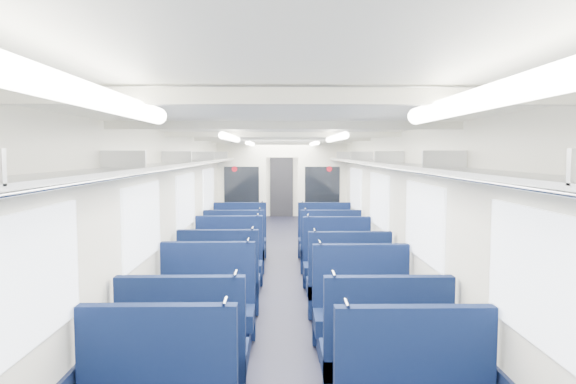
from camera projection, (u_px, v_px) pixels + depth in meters
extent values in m
cube|color=black|center=(283.00, 287.00, 8.05)|extent=(2.80, 18.00, 0.01)
cube|color=white|center=(282.00, 136.00, 7.87)|extent=(2.80, 18.00, 0.01)
cube|color=beige|center=(192.00, 213.00, 7.94)|extent=(0.02, 18.00, 2.35)
cube|color=#0F1834|center=(194.00, 265.00, 8.00)|extent=(0.03, 17.90, 0.70)
cube|color=beige|center=(373.00, 212.00, 7.98)|extent=(0.02, 18.00, 2.35)
cube|color=#0F1834|center=(371.00, 265.00, 8.04)|extent=(0.03, 17.90, 0.70)
cube|color=beige|center=(281.00, 181.00, 16.93)|extent=(2.80, 0.02, 2.35)
cube|color=#B2B5BA|center=(203.00, 161.00, 7.88)|extent=(0.34, 17.40, 0.04)
cylinder|color=silver|center=(215.00, 163.00, 7.88)|extent=(0.02, 17.40, 0.02)
cube|color=#B2B5BA|center=(123.00, 160.00, 3.89)|extent=(0.34, 0.03, 0.14)
cube|color=#B2B5BA|center=(177.00, 157.00, 5.88)|extent=(0.34, 0.03, 0.14)
cube|color=#B2B5BA|center=(203.00, 156.00, 7.87)|extent=(0.34, 0.03, 0.14)
cube|color=#B2B5BA|center=(219.00, 155.00, 9.87)|extent=(0.34, 0.03, 0.14)
cube|color=#B2B5BA|center=(229.00, 155.00, 11.86)|extent=(0.34, 0.03, 0.14)
cube|color=#B2B5BA|center=(236.00, 155.00, 13.86)|extent=(0.34, 0.03, 0.14)
cube|color=#B2B5BA|center=(242.00, 154.00, 15.85)|extent=(0.34, 0.03, 0.14)
cube|color=#B2B5BA|center=(362.00, 161.00, 7.92)|extent=(0.34, 17.40, 0.04)
cylinder|color=silver|center=(350.00, 163.00, 7.91)|extent=(0.02, 17.40, 0.02)
cube|color=#B2B5BA|center=(444.00, 160.00, 3.92)|extent=(0.34, 0.03, 0.14)
cube|color=#B2B5BA|center=(389.00, 157.00, 5.92)|extent=(0.34, 0.03, 0.14)
cube|color=#B2B5BA|center=(362.00, 156.00, 7.91)|extent=(0.34, 0.03, 0.14)
cube|color=#B2B5BA|center=(345.00, 155.00, 9.90)|extent=(0.34, 0.03, 0.14)
cube|color=#B2B5BA|center=(334.00, 155.00, 11.90)|extent=(0.34, 0.03, 0.14)
cube|color=#B2B5BA|center=(327.00, 155.00, 13.89)|extent=(0.34, 0.03, 0.14)
cube|color=#B2B5BA|center=(321.00, 154.00, 15.89)|extent=(0.34, 0.03, 0.14)
cube|color=white|center=(28.00, 281.00, 2.74)|extent=(0.02, 1.30, 0.75)
cube|color=white|center=(143.00, 223.00, 5.03)|extent=(0.02, 1.30, 0.75)
cube|color=white|center=(186.00, 201.00, 7.32)|extent=(0.02, 1.30, 0.75)
cube|color=white|center=(209.00, 189.00, 9.62)|extent=(0.02, 1.30, 0.75)
cube|color=white|center=(225.00, 181.00, 12.41)|extent=(0.02, 1.30, 0.75)
cube|color=white|center=(233.00, 176.00, 14.70)|extent=(0.02, 1.30, 0.75)
cube|color=white|center=(541.00, 279.00, 2.78)|extent=(0.02, 1.30, 0.75)
cube|color=white|center=(423.00, 222.00, 5.07)|extent=(0.02, 1.30, 0.75)
cube|color=white|center=(379.00, 200.00, 7.36)|extent=(0.02, 1.30, 0.75)
cube|color=white|center=(356.00, 189.00, 9.65)|extent=(0.02, 1.30, 0.75)
cube|color=white|center=(339.00, 181.00, 12.45)|extent=(0.02, 1.30, 0.75)
cube|color=white|center=(330.00, 176.00, 14.74)|extent=(0.02, 1.30, 0.75)
cube|color=silver|center=(289.00, 97.00, 1.89)|extent=(2.70, 0.06, 0.06)
cube|color=silver|center=(285.00, 125.00, 3.88)|extent=(2.70, 0.06, 0.06)
cube|color=silver|center=(283.00, 135.00, 5.88)|extent=(2.70, 0.06, 0.06)
cube|color=silver|center=(282.00, 139.00, 7.87)|extent=(2.70, 0.06, 0.06)
cube|color=silver|center=(282.00, 142.00, 9.87)|extent=(2.70, 0.06, 0.06)
cube|color=silver|center=(282.00, 144.00, 11.86)|extent=(2.70, 0.06, 0.06)
cube|color=silver|center=(282.00, 145.00, 13.85)|extent=(2.70, 0.06, 0.06)
cube|color=silver|center=(282.00, 146.00, 15.85)|extent=(2.70, 0.06, 0.06)
cylinder|color=white|center=(88.00, 95.00, 1.39)|extent=(0.07, 1.60, 0.07)
cylinder|color=white|center=(231.00, 138.00, 5.38)|extent=(0.07, 1.60, 0.07)
cylinder|color=white|center=(250.00, 143.00, 8.86)|extent=(0.07, 1.60, 0.07)
cylinder|color=white|center=(261.00, 147.00, 13.35)|extent=(0.07, 1.60, 0.07)
cylinder|color=white|center=(493.00, 96.00, 1.40)|extent=(0.07, 1.60, 0.07)
cylinder|color=white|center=(336.00, 138.00, 5.39)|extent=(0.07, 1.60, 0.07)
cylinder|color=white|center=(314.00, 144.00, 8.88)|extent=(0.07, 1.60, 0.07)
cylinder|color=white|center=(303.00, 147.00, 13.37)|extent=(0.07, 1.60, 0.07)
cube|color=black|center=(281.00, 186.00, 16.89)|extent=(0.75, 0.06, 2.00)
cube|color=silver|center=(242.00, 195.00, 11.18)|extent=(1.05, 0.08, 2.35)
cube|color=black|center=(242.00, 185.00, 11.12)|extent=(0.76, 0.02, 0.80)
cylinder|color=red|center=(234.00, 169.00, 11.08)|extent=(0.12, 0.01, 0.12)
cube|color=silver|center=(322.00, 195.00, 11.21)|extent=(1.05, 0.08, 2.35)
cube|color=black|center=(322.00, 185.00, 11.14)|extent=(0.76, 0.02, 0.80)
cylinder|color=red|center=(329.00, 169.00, 11.11)|extent=(0.12, 0.01, 0.12)
cube|color=silver|center=(282.00, 149.00, 11.12)|extent=(0.70, 0.08, 0.35)
cylinder|color=silver|center=(225.00, 301.00, 3.32)|extent=(0.02, 0.16, 0.02)
cylinder|color=silver|center=(347.00, 303.00, 3.28)|extent=(0.02, 0.16, 0.02)
cube|color=#0D1A3F|center=(187.00, 359.00, 4.36)|extent=(1.04, 0.54, 0.18)
cube|color=#0D1634|center=(187.00, 384.00, 4.38)|extent=(0.95, 0.43, 0.27)
cube|color=#0D1A3F|center=(181.00, 344.00, 4.12)|extent=(1.04, 0.10, 1.10)
cylinder|color=silver|center=(235.00, 273.00, 4.09)|extent=(0.02, 0.16, 0.02)
cube|color=#0D1A3F|center=(382.00, 359.00, 4.36)|extent=(1.04, 0.54, 0.18)
cube|color=#0D1634|center=(382.00, 384.00, 4.38)|extent=(0.95, 0.43, 0.27)
cube|color=#0D1A3F|center=(388.00, 344.00, 4.12)|extent=(1.04, 0.10, 1.10)
cylinder|color=silver|center=(334.00, 274.00, 4.07)|extent=(0.02, 0.16, 0.02)
cube|color=#0D1A3F|center=(206.00, 317.00, 5.48)|extent=(1.04, 0.54, 0.18)
cube|color=#0D1634|center=(206.00, 337.00, 5.50)|extent=(0.95, 0.43, 0.27)
cube|color=#0D1A3F|center=(209.00, 291.00, 5.69)|extent=(1.04, 0.10, 1.10)
cylinder|color=silver|center=(248.00, 240.00, 5.65)|extent=(0.02, 0.16, 0.02)
cube|color=#0D1A3F|center=(363.00, 321.00, 5.35)|extent=(1.04, 0.54, 0.18)
cube|color=#0D1634|center=(363.00, 342.00, 5.36)|extent=(0.95, 0.43, 0.27)
cube|color=#0D1A3F|center=(360.00, 295.00, 5.55)|extent=(1.04, 0.10, 1.10)
cylinder|color=silver|center=(320.00, 242.00, 5.50)|extent=(0.02, 0.16, 0.02)
cube|color=#0D1A3F|center=(220.00, 285.00, 6.81)|extent=(1.04, 0.54, 0.18)
cube|color=#0D1634|center=(221.00, 301.00, 6.83)|extent=(0.95, 0.43, 0.27)
cube|color=#0D1A3F|center=(218.00, 273.00, 6.57)|extent=(1.04, 0.10, 1.10)
cylinder|color=silver|center=(252.00, 228.00, 6.53)|extent=(0.02, 0.16, 0.02)
cube|color=#0D1A3F|center=(347.00, 288.00, 6.65)|extent=(1.04, 0.54, 0.18)
cube|color=#0D1634|center=(347.00, 305.00, 6.67)|extent=(0.95, 0.43, 0.27)
cube|color=#0D1A3F|center=(349.00, 275.00, 6.42)|extent=(1.04, 0.10, 1.10)
cylinder|color=silver|center=(315.00, 230.00, 6.37)|extent=(0.02, 0.16, 0.02)
cube|color=#0D1A3F|center=(228.00, 268.00, 7.80)|extent=(1.04, 0.54, 0.18)
cube|color=#0D1634|center=(228.00, 282.00, 7.82)|extent=(0.95, 0.43, 0.27)
cube|color=#0D1A3F|center=(229.00, 251.00, 8.00)|extent=(1.04, 0.10, 1.10)
cylinder|color=silver|center=(257.00, 215.00, 7.97)|extent=(0.02, 0.16, 0.02)
cube|color=#0D1A3F|center=(338.00, 270.00, 7.70)|extent=(1.04, 0.54, 0.18)
cube|color=#0D1634|center=(338.00, 284.00, 7.71)|extent=(0.95, 0.43, 0.27)
cube|color=#0D1A3F|center=(337.00, 252.00, 7.90)|extent=(1.04, 0.10, 1.10)
cylinder|color=silver|center=(308.00, 215.00, 7.85)|extent=(0.02, 0.16, 0.02)
cube|color=#0D1A3F|center=(235.00, 252.00, 9.04)|extent=(1.04, 0.54, 0.18)
cube|color=#0D1634|center=(235.00, 265.00, 9.06)|extent=(0.95, 0.43, 0.27)
cube|color=#0D1A3F|center=(234.00, 242.00, 8.80)|extent=(1.04, 0.10, 1.10)
cylinder|color=silver|center=(259.00, 209.00, 8.76)|extent=(0.02, 0.16, 0.02)
cube|color=#0D1A3F|center=(329.00, 252.00, 9.05)|extent=(1.04, 0.54, 0.18)
cube|color=#0D1634|center=(329.00, 264.00, 9.07)|extent=(0.95, 0.43, 0.27)
cube|color=#0D1A3F|center=(331.00, 242.00, 8.81)|extent=(1.04, 0.10, 1.10)
cylinder|color=silver|center=(305.00, 209.00, 8.76)|extent=(0.02, 0.16, 0.02)
cube|color=#0D1A3F|center=(239.00, 243.00, 9.93)|extent=(1.04, 0.54, 0.18)
cube|color=#0D1634|center=(239.00, 255.00, 9.94)|extent=(0.95, 0.43, 0.27)
cube|color=#0D1A3F|center=(240.00, 230.00, 10.13)|extent=(1.04, 0.10, 1.10)
cylinder|color=silver|center=(262.00, 201.00, 10.09)|extent=(0.02, 0.16, 0.02)
cube|color=#0D1A3F|center=(325.00, 243.00, 9.94)|extent=(1.04, 0.54, 0.18)
cube|color=#0D1634|center=(325.00, 254.00, 9.95)|extent=(0.95, 0.43, 0.27)
cube|color=#0D1A3F|center=(324.00, 230.00, 10.14)|extent=(1.04, 0.10, 1.10)
cylinder|color=silver|center=(302.00, 201.00, 10.09)|extent=(0.02, 0.16, 0.02)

